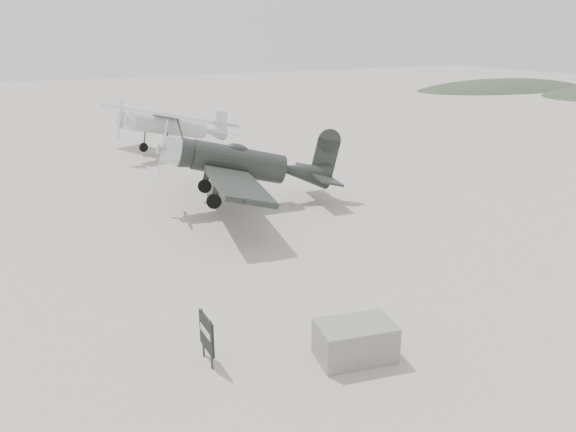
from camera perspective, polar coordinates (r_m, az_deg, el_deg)
name	(u,v)px	position (r m, az deg, el deg)	size (l,w,h in m)	color
ground	(369,279)	(17.53, 8.22, -6.33)	(160.00, 160.00, 0.00)	gray
hill_northeast	(503,88)	(79.90, 21.00, 12.03)	(32.00, 16.00, 5.20)	#313D2C
lowwing_monoplane	(247,164)	(23.98, -4.20, 5.29)	(7.85, 10.90, 3.50)	black
highwing_monoplane	(173,122)	(34.95, -11.65, 9.32)	(7.96, 11.00, 3.15)	#AEB0B4
equipment_block	(355,341)	(13.38, 6.84, -12.49)	(1.76, 1.10, 0.88)	#64605C
sign_board	(207,334)	(13.11, -8.27, -11.80)	(0.07, 0.85, 1.23)	#333333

